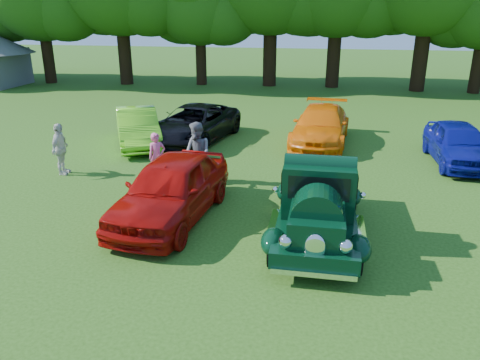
% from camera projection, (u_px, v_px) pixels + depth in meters
% --- Properties ---
extents(ground, '(120.00, 120.00, 0.00)m').
position_uv_depth(ground, '(232.00, 244.00, 11.14)').
color(ground, '#234810').
rests_on(ground, ground).
extents(hero_pickup, '(2.32, 4.98, 1.94)m').
position_uv_depth(hero_pickup, '(318.00, 203.00, 11.30)').
color(hero_pickup, black).
rests_on(hero_pickup, ground).
extents(red_convertible, '(2.43, 5.07, 1.67)m').
position_uv_depth(red_convertible, '(171.00, 189.00, 12.25)').
color(red_convertible, '#990A06').
rests_on(red_convertible, ground).
extents(back_car_lime, '(3.38, 4.70, 1.47)m').
position_uv_depth(back_car_lime, '(137.00, 127.00, 19.03)').
color(back_car_lime, '#63D01B').
rests_on(back_car_lime, ground).
extents(back_car_black, '(3.42, 5.75, 1.50)m').
position_uv_depth(back_car_black, '(193.00, 124.00, 19.54)').
color(back_car_black, black).
rests_on(back_car_black, ground).
extents(back_car_orange, '(2.55, 5.39, 1.52)m').
position_uv_depth(back_car_orange, '(321.00, 126.00, 19.16)').
color(back_car_orange, orange).
rests_on(back_car_orange, ground).
extents(back_car_blue, '(1.90, 4.43, 1.49)m').
position_uv_depth(back_car_blue, '(458.00, 143.00, 16.73)').
color(back_car_blue, navy).
rests_on(back_car_blue, ground).
extents(spectator_pink, '(0.68, 0.66, 1.58)m').
position_uv_depth(spectator_pink, '(157.00, 157.00, 15.03)').
color(spectator_pink, '#D6588A').
rests_on(spectator_pink, ground).
extents(spectator_grey, '(1.21, 1.19, 1.97)m').
position_uv_depth(spectator_grey, '(197.00, 153.00, 14.74)').
color(spectator_grey, slate).
rests_on(spectator_grey, ground).
extents(spectator_white, '(0.53, 1.06, 1.75)m').
position_uv_depth(spectator_white, '(60.00, 149.00, 15.57)').
color(spectator_white, beige).
rests_on(spectator_white, ground).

